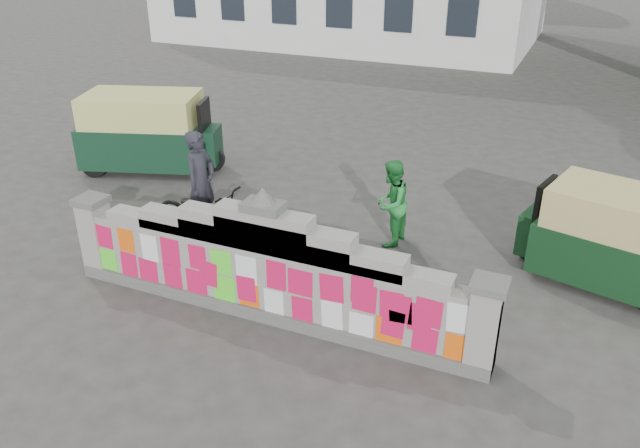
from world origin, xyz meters
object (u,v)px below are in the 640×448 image
object	(u,v)px
pedestrian	(391,203)
rickshaw_left	(148,131)
rickshaw_right	(618,239)
cyclist_bike	(204,215)
cyclist_rider	(202,196)

from	to	relation	value
pedestrian	rickshaw_left	xyz separation A→B (m)	(-6.07, 1.28, 0.13)
rickshaw_left	rickshaw_right	world-z (taller)	rickshaw_left
cyclist_bike	rickshaw_right	distance (m)	6.68
cyclist_bike	cyclist_rider	bearing A→B (deg)	0.00
cyclist_rider	rickshaw_left	xyz separation A→B (m)	(-3.10, 2.55, -0.00)
cyclist_bike	rickshaw_left	distance (m)	4.03
cyclist_rider	rickshaw_left	distance (m)	4.01
rickshaw_left	rickshaw_right	xyz separation A→B (m)	(9.64, -1.21, -0.09)
cyclist_bike	pedestrian	bearing A→B (deg)	-63.38
cyclist_rider	rickshaw_left	world-z (taller)	cyclist_rider
cyclist_rider	pedestrian	distance (m)	3.23
cyclist_bike	rickshaw_left	xyz separation A→B (m)	(-3.10, 2.55, 0.36)
rickshaw_left	cyclist_bike	bearing A→B (deg)	-57.76
cyclist_rider	rickshaw_left	bearing A→B (deg)	54.02
pedestrian	rickshaw_right	distance (m)	3.57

